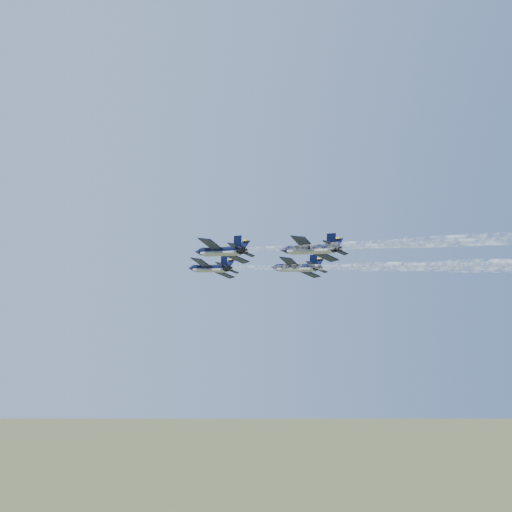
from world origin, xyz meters
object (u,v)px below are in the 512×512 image
object	(u,v)px
jet_left	(220,251)
jet_slot	(310,249)
jet_right	(296,268)
jet_lead	(209,268)

from	to	relation	value
jet_left	jet_slot	bearing A→B (deg)	-49.96
jet_right	jet_left	bearing A→B (deg)	-175.31
jet_lead	jet_slot	bearing A→B (deg)	-88.83
jet_right	jet_lead	bearing A→B (deg)	133.37
jet_lead	jet_right	world-z (taller)	same
jet_left	jet_slot	size ratio (longest dim) A/B	1.00
jet_left	jet_right	bearing A→B (deg)	4.69
jet_left	jet_right	world-z (taller)	same
jet_left	jet_slot	distance (m)	16.51
jet_right	jet_slot	bearing A→B (deg)	-130.04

